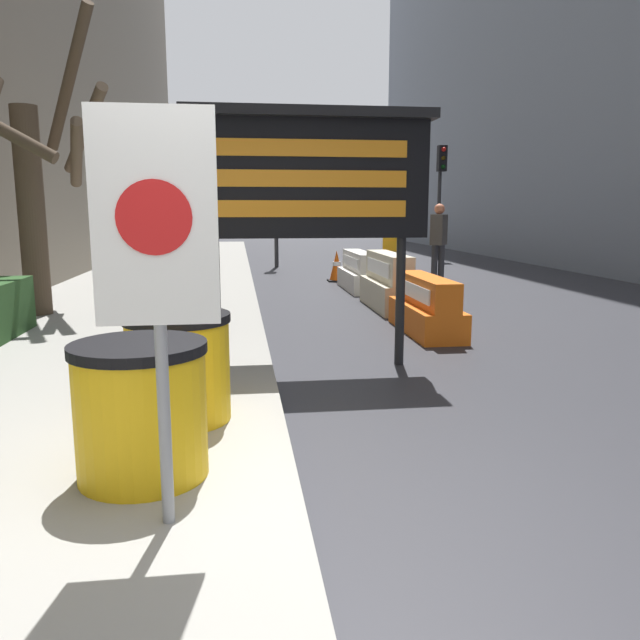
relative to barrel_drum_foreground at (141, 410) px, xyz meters
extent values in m
plane|color=#2D2D33|center=(0.88, -0.68, -0.55)|extent=(120.00, 120.00, 0.00)
cylinder|color=#4C3D2D|center=(-2.36, 6.04, 1.08)|extent=(0.38, 0.38, 2.95)
cylinder|color=#4C3D2D|center=(-1.75, 6.31, 1.93)|extent=(0.58, 1.35, 0.97)
cylinder|color=#4C3D2D|center=(-1.83, 6.52, 3.00)|extent=(1.08, 1.23, 1.99)
cylinder|color=#4C3D2D|center=(-1.68, 6.61, 2.29)|extent=(1.08, 1.60, 1.23)
cylinder|color=yellow|center=(0.00, 0.00, -0.03)|extent=(0.73, 0.73, 0.72)
cylinder|color=black|center=(0.00, 0.00, 0.36)|extent=(0.76, 0.76, 0.06)
cylinder|color=yellow|center=(0.12, 0.97, -0.03)|extent=(0.73, 0.73, 0.72)
cylinder|color=black|center=(0.12, 0.97, 0.36)|extent=(0.76, 0.76, 0.06)
cylinder|color=gray|center=(0.20, -0.57, 0.35)|extent=(0.06, 0.06, 1.48)
cube|color=white|center=(0.20, -0.59, 1.08)|extent=(0.56, 0.04, 0.98)
cylinder|color=red|center=(0.20, -0.62, 1.08)|extent=(0.34, 0.01, 0.34)
cylinder|color=black|center=(0.33, 2.99, 0.14)|extent=(0.10, 0.10, 1.38)
cylinder|color=black|center=(2.29, 2.99, 0.14)|extent=(0.10, 0.10, 1.38)
cube|color=black|center=(1.31, 2.99, 1.43)|extent=(2.45, 0.24, 1.19)
cube|color=black|center=(1.31, 2.91, 2.07)|extent=(2.57, 0.34, 0.10)
cube|color=orange|center=(1.31, 2.86, 1.73)|extent=(1.96, 0.02, 0.17)
cube|color=orange|center=(1.31, 2.86, 1.43)|extent=(1.96, 0.02, 0.17)
cube|color=orange|center=(1.31, 2.86, 1.13)|extent=(1.96, 0.02, 0.17)
cube|color=orange|center=(3.12, 4.69, -0.36)|extent=(0.60, 1.85, 0.39)
cube|color=orange|center=(3.12, 4.69, 0.03)|extent=(0.36, 1.85, 0.39)
cube|color=white|center=(2.92, 4.69, 0.03)|extent=(0.02, 1.48, 0.19)
cube|color=beige|center=(3.12, 6.88, -0.31)|extent=(0.60, 2.01, 0.47)
cube|color=beige|center=(3.12, 6.88, 0.16)|extent=(0.36, 2.01, 0.47)
cube|color=white|center=(2.93, 6.88, 0.16)|extent=(0.02, 1.61, 0.24)
cube|color=silver|center=(3.12, 9.45, -0.35)|extent=(0.62, 2.08, 0.40)
cube|color=silver|center=(3.12, 9.45, 0.05)|extent=(0.37, 2.08, 0.40)
cube|color=white|center=(2.92, 9.45, 0.05)|extent=(0.02, 1.67, 0.20)
cube|color=black|center=(2.88, 11.05, -0.53)|extent=(0.41, 0.41, 0.04)
cone|color=#EA560F|center=(2.88, 11.05, -0.16)|extent=(0.33, 0.33, 0.69)
cylinder|color=white|center=(2.88, 11.05, -0.13)|extent=(0.19, 0.19, 0.10)
cylinder|color=#2D2D30|center=(1.71, 15.05, 1.35)|extent=(0.12, 0.12, 3.80)
cube|color=black|center=(1.71, 14.89, 2.83)|extent=(0.28, 0.28, 0.84)
sphere|color=red|center=(1.71, 14.74, 3.11)|extent=(0.15, 0.15, 0.15)
sphere|color=#392C06|center=(1.71, 14.74, 2.83)|extent=(0.15, 0.15, 0.15)
sphere|color=black|center=(1.71, 14.74, 2.55)|extent=(0.15, 0.15, 0.15)
cylinder|color=#2D2D30|center=(7.38, 17.27, 1.34)|extent=(0.12, 0.12, 3.78)
cube|color=black|center=(7.38, 17.11, 2.81)|extent=(0.28, 0.28, 0.84)
sphere|color=red|center=(7.38, 16.96, 3.09)|extent=(0.15, 0.15, 0.15)
sphere|color=#392C06|center=(7.38, 16.96, 2.81)|extent=(0.15, 0.15, 0.15)
sphere|color=black|center=(7.38, 16.96, 2.53)|extent=(0.15, 0.15, 0.15)
cylinder|color=#514C42|center=(3.91, 10.02, -0.16)|extent=(0.13, 0.13, 0.77)
cylinder|color=#514C42|center=(4.06, 10.02, -0.16)|extent=(0.13, 0.13, 0.77)
cube|color=orange|center=(3.99, 10.02, 0.53)|extent=(0.49, 0.43, 0.61)
sphere|color=#C87E4A|center=(3.99, 10.02, 0.94)|extent=(0.21, 0.21, 0.21)
cylinder|color=#333338|center=(5.08, 10.47, -0.11)|extent=(0.14, 0.14, 0.88)
cylinder|color=#333338|center=(5.25, 10.47, -0.11)|extent=(0.14, 0.14, 0.88)
cube|color=#47423D|center=(5.16, 10.47, 0.67)|extent=(0.50, 0.55, 0.69)
sphere|color=#CD714E|center=(5.16, 10.47, 1.14)|extent=(0.24, 0.24, 0.24)
camera|label=1|loc=(0.56, -3.50, 1.12)|focal=35.00mm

